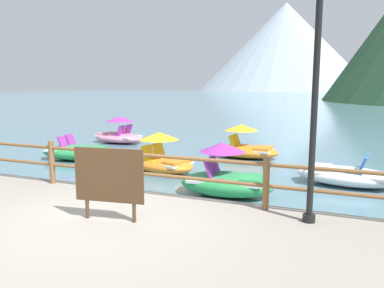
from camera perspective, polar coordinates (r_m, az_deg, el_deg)
ground_plane at (r=45.17m, az=17.62°, el=5.24°), size 200.00×200.00×0.00m
dock_railing at (r=7.61m, az=-6.84°, el=-3.33°), size 23.92×0.12×0.95m
lamp_post at (r=6.18m, az=18.20°, el=13.21°), size 0.28×0.28×4.52m
sign_board at (r=6.26m, az=-12.28°, el=-4.76°), size 1.17×0.21×1.19m
pedal_boat_0 at (r=13.73m, az=-16.74°, el=-1.15°), size 2.72×1.54×0.85m
pedal_boat_1 at (r=10.65m, az=22.03°, el=-4.38°), size 2.64×1.49×0.83m
pedal_boat_3 at (r=13.68m, az=7.80°, el=-0.45°), size 2.51×1.32×1.18m
pedal_boat_4 at (r=8.94m, az=5.13°, el=-5.15°), size 2.28×1.30×1.27m
pedal_boat_6 at (r=11.36m, az=-4.52°, el=-2.24°), size 2.34×1.70×1.19m
pedal_boat_7 at (r=17.30m, az=-10.93°, el=1.46°), size 2.50×1.52×1.18m
distant_peak at (r=153.74m, az=13.69°, el=13.86°), size 65.05×65.05×32.84m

